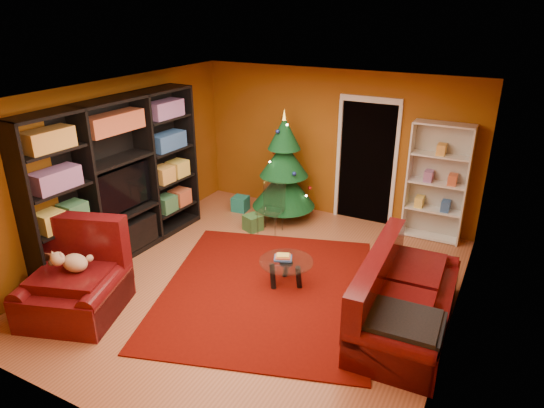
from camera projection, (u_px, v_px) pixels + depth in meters
The scene contains 17 objects.
floor at pixel (259, 285), 6.74m from camera, with size 5.00×5.50×0.05m, color #A05636.
ceiling at pixel (256, 93), 5.71m from camera, with size 5.00×5.50×0.05m, color silver.
wall_back at pixel (335, 145), 8.49m from camera, with size 5.00×0.05×2.60m, color #904E12.
wall_left at pixel (112, 168), 7.31m from camera, with size 0.05×5.50×2.60m, color #904E12.
wall_right at pixel (465, 238), 5.14m from camera, with size 0.05×5.50×2.60m, color #904E12.
doorway at pixel (366, 164), 8.29m from camera, with size 1.06×0.60×2.16m, color black, non-canonical shape.
rug at pixel (267, 289), 6.57m from camera, with size 2.75×3.21×0.02m, color #600C04.
media_unit at pixel (118, 180), 7.13m from camera, with size 0.47×3.10×2.37m, color black, non-canonical shape.
christmas_tree at pixel (284, 167), 8.40m from camera, with size 1.12×1.12×1.99m, color #0B3B1A, non-canonical shape.
gift_box_teal at pixel (240, 204), 9.03m from camera, with size 0.27×0.27×0.27m, color #18786E.
gift_box_green at pixel (253, 223), 8.26m from camera, with size 0.27×0.27×0.27m, color #2F6933.
white_bookshelf at pixel (437, 183), 7.68m from camera, with size 0.91×0.33×1.97m, color white, non-canonical shape.
armchair at pixel (72, 281), 5.92m from camera, with size 1.19×1.19×0.93m, color #4A0A0D, non-canonical shape.
dog at pixel (75, 263), 5.87m from camera, with size 0.40×0.30×0.30m, color beige, non-canonical shape.
sofa at pixel (408, 293), 5.68m from camera, with size 2.16×0.97×0.93m, color #4A0A0D, non-canonical shape.
coffee_table at pixel (286, 273), 6.62m from camera, with size 0.74×0.74×0.46m, color gray, non-canonical shape.
acrylic_chair at pixel (270, 211), 8.08m from camera, with size 0.39×0.43×0.77m, color #66605B, non-canonical shape.
Camera 1 is at (2.85, -5.03, 3.62)m, focal length 32.00 mm.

